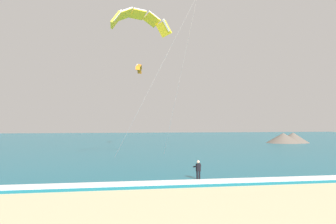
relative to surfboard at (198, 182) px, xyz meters
name	(u,v)px	position (x,y,z in m)	size (l,w,h in m)	color
sea	(136,140)	(-1.46, 58.05, 0.07)	(200.00, 120.00, 0.20)	#146075
surf_foam	(182,182)	(-1.46, -0.95, 0.19)	(200.00, 1.75, 0.04)	white
surfboard	(198,182)	(0.00, 0.00, 0.00)	(0.80, 1.47, 0.09)	#239EC6
kitesurfer	(198,170)	(0.00, 0.02, 0.91)	(0.61, 0.61, 1.69)	black
kite_primary	(140,19)	(-3.95, 9.23, 15.59)	(7.09, 10.52, 15.53)	yellow
kite_distant	(139,67)	(-2.48, 31.93, 14.48)	(1.37, 3.98, 1.43)	orange
headland_right	(288,138)	(31.32, 41.04, 1.15)	(10.23, 9.39, 2.47)	#665B51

